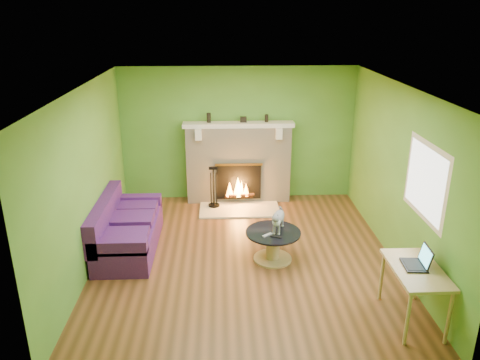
# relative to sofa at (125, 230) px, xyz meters

# --- Properties ---
(floor) EXTENTS (5.00, 5.00, 0.00)m
(floor) POSITION_rel_sofa_xyz_m (1.86, -0.38, -0.32)
(floor) COLOR #553318
(floor) RESTS_ON ground
(ceiling) EXTENTS (5.00, 5.00, 0.00)m
(ceiling) POSITION_rel_sofa_xyz_m (1.86, -0.38, 2.28)
(ceiling) COLOR white
(ceiling) RESTS_ON wall_back
(wall_back) EXTENTS (5.00, 0.00, 5.00)m
(wall_back) POSITION_rel_sofa_xyz_m (1.86, 2.12, 0.98)
(wall_back) COLOR #4D832B
(wall_back) RESTS_ON floor
(wall_front) EXTENTS (5.00, 0.00, 5.00)m
(wall_front) POSITION_rel_sofa_xyz_m (1.86, -2.88, 0.98)
(wall_front) COLOR #4D832B
(wall_front) RESTS_ON floor
(wall_left) EXTENTS (0.00, 5.00, 5.00)m
(wall_left) POSITION_rel_sofa_xyz_m (-0.39, -0.38, 0.98)
(wall_left) COLOR #4D832B
(wall_left) RESTS_ON floor
(wall_right) EXTENTS (0.00, 5.00, 5.00)m
(wall_right) POSITION_rel_sofa_xyz_m (4.11, -0.38, 0.98)
(wall_right) COLOR #4D832B
(wall_right) RESTS_ON floor
(window_frame) EXTENTS (0.00, 1.20, 1.20)m
(window_frame) POSITION_rel_sofa_xyz_m (4.10, -1.28, 1.23)
(window_frame) COLOR silver
(window_frame) RESTS_ON wall_right
(window_pane) EXTENTS (0.00, 1.06, 1.06)m
(window_pane) POSITION_rel_sofa_xyz_m (4.09, -1.28, 1.23)
(window_pane) COLOR white
(window_pane) RESTS_ON wall_right
(fireplace) EXTENTS (2.10, 0.46, 1.58)m
(fireplace) POSITION_rel_sofa_xyz_m (1.86, 1.94, 0.45)
(fireplace) COLOR beige
(fireplace) RESTS_ON floor
(hearth) EXTENTS (1.50, 0.75, 0.03)m
(hearth) POSITION_rel_sofa_xyz_m (1.86, 1.42, -0.30)
(hearth) COLOR beige
(hearth) RESTS_ON floor
(mantel) EXTENTS (2.10, 0.28, 0.08)m
(mantel) POSITION_rel_sofa_xyz_m (1.86, 1.92, 1.22)
(mantel) COLOR silver
(mantel) RESTS_ON fireplace
(sofa) EXTENTS (0.87, 1.84, 0.83)m
(sofa) POSITION_rel_sofa_xyz_m (0.00, 0.00, 0.00)
(sofa) COLOR #3B1757
(sofa) RESTS_ON floor
(coffee_table) EXTENTS (0.83, 0.83, 0.47)m
(coffee_table) POSITION_rel_sofa_xyz_m (2.28, -0.45, -0.05)
(coffee_table) COLOR tan
(coffee_table) RESTS_ON floor
(desk) EXTENTS (0.57, 0.98, 0.72)m
(desk) POSITION_rel_sofa_xyz_m (3.81, -1.99, 0.32)
(desk) COLOR tan
(desk) RESTS_ON floor
(cat) EXTENTS (0.38, 0.61, 0.36)m
(cat) POSITION_rel_sofa_xyz_m (2.36, -0.40, 0.33)
(cat) COLOR slate
(cat) RESTS_ON coffee_table
(remote_silver) EXTENTS (0.16, 0.14, 0.02)m
(remote_silver) POSITION_rel_sofa_xyz_m (2.18, -0.57, 0.16)
(remote_silver) COLOR gray
(remote_silver) RESTS_ON coffee_table
(remote_black) EXTENTS (0.16, 0.10, 0.02)m
(remote_black) POSITION_rel_sofa_xyz_m (2.30, -0.63, 0.16)
(remote_black) COLOR black
(remote_black) RESTS_ON coffee_table
(laptop) EXTENTS (0.32, 0.35, 0.25)m
(laptop) POSITION_rel_sofa_xyz_m (3.79, -1.94, 0.53)
(laptop) COLOR black
(laptop) RESTS_ON desk
(fire_tools) EXTENTS (0.21, 0.21, 0.80)m
(fire_tools) POSITION_rel_sofa_xyz_m (1.38, 1.57, 0.11)
(fire_tools) COLOR black
(fire_tools) RESTS_ON hearth
(mantel_vase_left) EXTENTS (0.08, 0.08, 0.18)m
(mantel_vase_left) POSITION_rel_sofa_xyz_m (1.30, 1.95, 1.35)
(mantel_vase_left) COLOR black
(mantel_vase_left) RESTS_ON mantel
(mantel_vase_right) EXTENTS (0.07, 0.07, 0.14)m
(mantel_vase_right) POSITION_rel_sofa_xyz_m (2.39, 1.95, 1.33)
(mantel_vase_right) COLOR black
(mantel_vase_right) RESTS_ON mantel
(mantel_box) EXTENTS (0.12, 0.08, 0.10)m
(mantel_box) POSITION_rel_sofa_xyz_m (1.95, 1.95, 1.31)
(mantel_box) COLOR black
(mantel_box) RESTS_ON mantel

